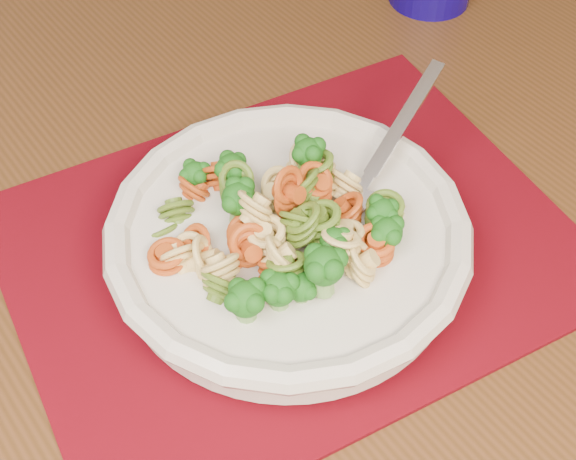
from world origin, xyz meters
TOP-DOWN VIEW (x-y plane):
  - dining_table at (0.44, 0.80)m, footprint 1.39×0.90m
  - placemat at (0.39, 0.69)m, footprint 0.46×0.38m
  - pasta_bowl at (0.38, 0.67)m, footprint 0.27×0.27m
  - pasta_broccoli_heap at (0.38, 0.67)m, footprint 0.23×0.23m
  - fork at (0.43, 0.66)m, footprint 0.18×0.09m

SIDE VIEW (x-z plane):
  - dining_table at x=0.44m, z-range 0.25..0.95m
  - placemat at x=0.39m, z-range 0.69..0.70m
  - pasta_bowl at x=0.38m, z-range 0.70..0.75m
  - fork at x=0.43m, z-range 0.70..0.78m
  - pasta_broccoli_heap at x=0.38m, z-range 0.71..0.77m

